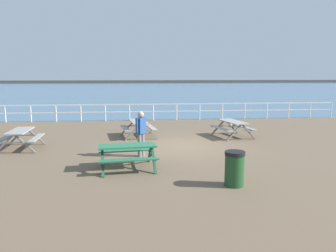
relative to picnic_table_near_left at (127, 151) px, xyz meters
The scene contains 11 objects.
ground_plane 3.93m from the picnic_table_near_left, 54.98° to the left, with size 30.00×24.00×0.20m, color brown.
sea_band 55.96m from the picnic_table_near_left, 87.73° to the left, with size 142.00×90.00×0.01m, color #476B84.
distant_shoreline 98.94m from the picnic_table_near_left, 88.71° to the left, with size 142.00×6.00×1.80m, color #4C4C47.
seaward_railing 11.14m from the picnic_table_near_left, 78.51° to the left, with size 23.07×0.07×1.08m.
picnic_table_near_left is the anchor object (origin of this frame).
picnic_table_near_right 5.34m from the picnic_table_near_left, 85.58° to the left, with size 1.77×2.01×0.80m.
picnic_table_mid_centre 6.88m from the picnic_table_near_left, 44.54° to the left, with size 1.87×2.09×0.80m.
picnic_table_seaward 5.39m from the picnic_table_near_left, 143.32° to the left, with size 1.60×1.86×0.80m.
visitor 1.67m from the picnic_table_near_left, 73.41° to the left, with size 0.39×0.43×1.66m.
litter_bin 3.47m from the picnic_table_near_left, 33.26° to the right, with size 0.55×0.55×0.95m.
rope_coil 9.93m from the picnic_table_near_left, 53.10° to the left, with size 0.55×0.55×0.11m, color tan.
Camera 1 is at (-1.97, -13.36, 3.00)m, focal length 35.03 mm.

